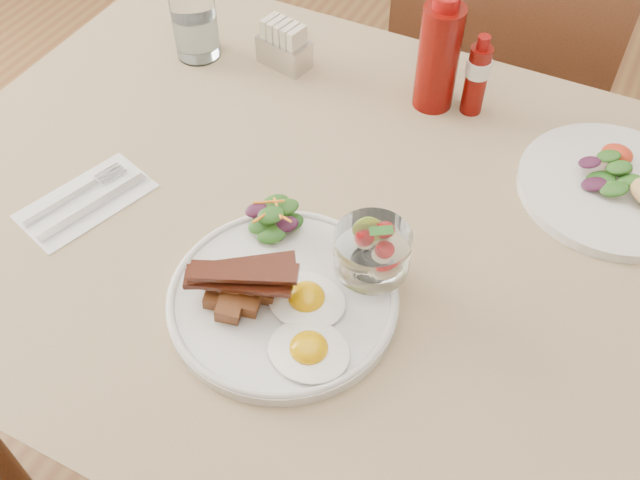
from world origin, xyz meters
TOP-DOWN VIEW (x-y plane):
  - table at (0.00, 0.00)m, footprint 1.33×0.88m
  - chair_far at (0.00, 0.66)m, footprint 0.42×0.42m
  - main_plate at (-0.06, -0.16)m, footprint 0.28×0.28m
  - fried_eggs at (-0.01, -0.19)m, footprint 0.16×0.18m
  - bacon_potato_pile at (-0.10, -0.19)m, footprint 0.14×0.09m
  - side_salad at (-0.12, -0.07)m, footprint 0.07×0.07m
  - fruit_cup at (0.02, -0.09)m, footprint 0.09×0.09m
  - second_plate at (0.28, 0.21)m, footprint 0.28×0.26m
  - ketchup_bottle at (-0.04, 0.29)m, footprint 0.08×0.08m
  - hot_sauce_bottle at (0.02, 0.30)m, footprint 0.04×0.04m
  - sugar_caddy at (-0.29, 0.27)m, footprint 0.09×0.06m
  - water_glass at (-0.43, 0.23)m, footprint 0.07×0.07m
  - napkin_cutlery at (-0.38, -0.13)m, footprint 0.15×0.20m

SIDE VIEW (x-z plane):
  - chair_far at x=0.00m, z-range 0.06..0.99m
  - table at x=0.00m, z-range 0.29..1.04m
  - napkin_cutlery at x=-0.38m, z-range 0.75..0.76m
  - main_plate at x=-0.06m, z-range 0.75..0.77m
  - second_plate at x=0.28m, z-range 0.74..0.80m
  - fried_eggs at x=-0.01m, z-range 0.76..0.79m
  - sugar_caddy at x=-0.29m, z-range 0.75..0.82m
  - side_salad at x=-0.12m, z-range 0.77..0.81m
  - bacon_potato_pile at x=-0.10m, z-range 0.77..0.83m
  - water_glass at x=-0.43m, z-range 0.74..0.87m
  - hot_sauce_bottle at x=0.02m, z-range 0.75..0.88m
  - fruit_cup at x=0.02m, z-range 0.77..0.87m
  - ketchup_bottle at x=-0.04m, z-range 0.75..0.93m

